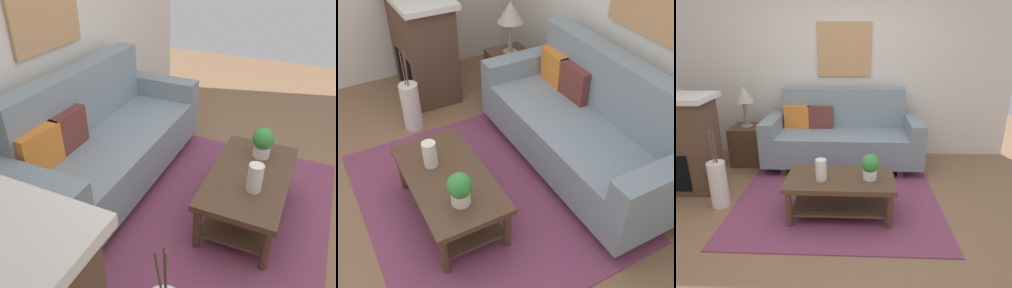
% 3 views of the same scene
% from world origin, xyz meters
% --- Properties ---
extents(ground_plane, '(9.01, 9.01, 0.00)m').
position_xyz_m(ground_plane, '(0.00, 0.00, 0.00)').
color(ground_plane, '#8C6647').
extents(wall_back, '(5.01, 0.10, 2.70)m').
position_xyz_m(wall_back, '(0.00, 1.99, 1.35)').
color(wall_back, silver).
rests_on(wall_back, ground_plane).
extents(area_rug, '(2.29, 2.04, 0.01)m').
position_xyz_m(area_rug, '(0.00, 0.50, 0.01)').
color(area_rug, '#843D5B').
rests_on(area_rug, ground_plane).
extents(couch, '(2.15, 0.84, 1.08)m').
position_xyz_m(couch, '(0.02, 1.45, 0.43)').
color(couch, gray).
rests_on(couch, ground_plane).
extents(throw_pillow_orange, '(0.37, 0.15, 0.32)m').
position_xyz_m(throw_pillow_orange, '(-0.65, 1.58, 0.68)').
color(throw_pillow_orange, orange).
rests_on(throw_pillow_orange, couch).
extents(throw_pillow_maroon, '(0.36, 0.13, 0.32)m').
position_xyz_m(throw_pillow_maroon, '(-0.32, 1.58, 0.68)').
color(throw_pillow_maroon, brown).
rests_on(throw_pillow_maroon, couch).
extents(coffee_table, '(1.10, 0.60, 0.43)m').
position_xyz_m(coffee_table, '(0.05, 0.15, 0.31)').
color(coffee_table, '#513826').
rests_on(coffee_table, ground_plane).
extents(tabletop_vase, '(0.11, 0.11, 0.22)m').
position_xyz_m(tabletop_vase, '(-0.14, 0.08, 0.54)').
color(tabletop_vase, white).
rests_on(tabletop_vase, coffee_table).
extents(potted_plant_tabletop, '(0.18, 0.18, 0.26)m').
position_xyz_m(potted_plant_tabletop, '(0.35, 0.12, 0.57)').
color(potted_plant_tabletop, white).
rests_on(potted_plant_tabletop, coffee_table).
extents(side_table, '(0.44, 0.44, 0.56)m').
position_xyz_m(side_table, '(-1.36, 1.47, 0.28)').
color(side_table, '#513826').
rests_on(side_table, ground_plane).
extents(table_lamp, '(0.28, 0.28, 0.57)m').
position_xyz_m(table_lamp, '(-1.36, 1.47, 0.99)').
color(table_lamp, gray).
rests_on(table_lamp, side_table).
extents(floor_vase, '(0.19, 0.19, 0.52)m').
position_xyz_m(floor_vase, '(-1.29, 0.26, 0.26)').
color(floor_vase, white).
rests_on(floor_vase, ground_plane).
extents(floor_vase_branch_a, '(0.02, 0.01, 0.36)m').
position_xyz_m(floor_vase_branch_a, '(-1.27, 0.26, 0.70)').
color(floor_vase_branch_a, brown).
rests_on(floor_vase_branch_a, floor_vase).
extents(floor_vase_branch_b, '(0.05, 0.03, 0.36)m').
position_xyz_m(floor_vase_branch_b, '(-1.30, 0.28, 0.70)').
color(floor_vase_branch_b, brown).
rests_on(floor_vase_branch_b, floor_vase).
extents(floor_vase_branch_c, '(0.02, 0.02, 0.36)m').
position_xyz_m(floor_vase_branch_c, '(-1.30, 0.25, 0.70)').
color(floor_vase_branch_c, brown).
rests_on(floor_vase_branch_c, floor_vase).
extents(framed_painting, '(0.78, 0.03, 0.75)m').
position_xyz_m(framed_painting, '(0.02, 1.92, 1.59)').
color(framed_painting, tan).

